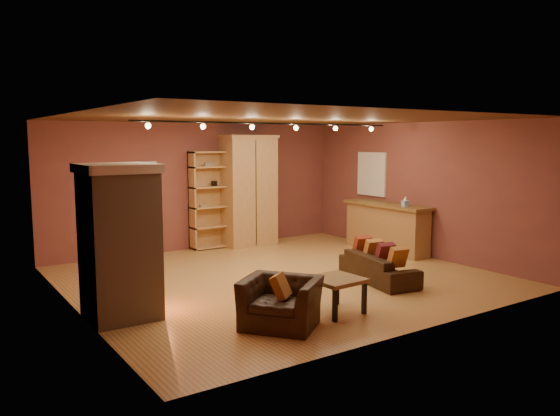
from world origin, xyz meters
TOP-DOWN VIEW (x-y plane):
  - floor at (0.00, 0.00)m, footprint 7.00×7.00m
  - ceiling at (0.00, 0.00)m, footprint 7.00×7.00m
  - back_wall at (0.00, 3.25)m, footprint 7.00×0.02m
  - left_wall at (-3.50, 0.00)m, footprint 0.02×6.50m
  - right_wall at (3.50, 0.00)m, footprint 0.02×6.50m
  - fireplace at (-3.04, -0.60)m, footprint 1.01×0.98m
  - back_window at (-1.30, 3.23)m, footprint 0.56×0.04m
  - bookcase at (0.15, 3.13)m, footprint 0.89×0.35m
  - armoire at (1.08, 2.93)m, footprint 1.25×0.71m
  - bar_counter at (3.20, 0.61)m, footprint 0.59×2.21m
  - tissue_box at (3.15, 0.04)m, footprint 0.13×0.13m
  - right_window at (3.47, 1.40)m, footprint 0.05×0.90m
  - loveseat at (1.26, -1.16)m, footprint 0.78×1.71m
  - armchair at (-1.43, -2.11)m, footprint 1.11×1.16m
  - coffee_table at (-0.47, -2.09)m, footprint 0.71×0.71m
  - track_rail at (0.00, 0.20)m, footprint 5.20×0.09m

SIDE VIEW (x-z plane):
  - floor at x=0.00m, z-range 0.00..0.00m
  - loveseat at x=1.26m, z-range -0.02..0.70m
  - armchair at x=-1.43m, z-range 0.00..0.86m
  - coffee_table at x=-0.47m, z-range 0.18..0.69m
  - bar_counter at x=3.20m, z-range 0.01..1.07m
  - fireplace at x=-3.04m, z-range 0.00..2.12m
  - bookcase at x=0.15m, z-range 0.02..2.20m
  - tissue_box at x=3.15m, z-range 1.04..1.25m
  - armoire at x=1.08m, z-range 0.00..2.54m
  - back_wall at x=0.00m, z-range 0.00..2.80m
  - left_wall at x=-3.50m, z-range 0.00..2.80m
  - right_wall at x=3.50m, z-range 0.00..2.80m
  - back_window at x=-1.30m, z-range 1.12..1.98m
  - right_window at x=3.47m, z-range 1.15..2.15m
  - track_rail at x=0.00m, z-range 2.62..2.75m
  - ceiling at x=0.00m, z-range 2.80..2.80m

